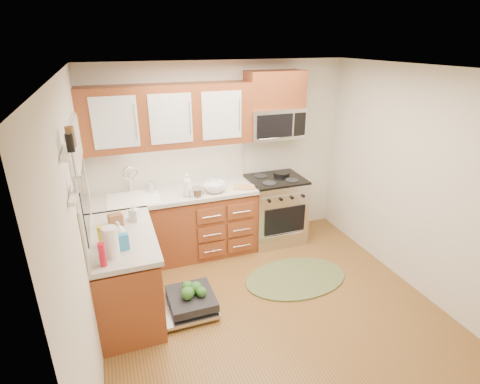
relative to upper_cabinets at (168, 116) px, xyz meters
name	(u,v)px	position (x,y,z in m)	size (l,w,h in m)	color
floor	(272,309)	(0.73, -1.57, -1.88)	(3.50, 3.50, 0.00)	brown
ceiling	(281,70)	(0.73, -1.57, 0.62)	(3.50, 3.50, 0.00)	white
wall_back	(222,156)	(0.73, 0.18, -0.62)	(3.50, 0.04, 2.50)	beige
wall_front	(408,326)	(0.73, -3.33, -0.62)	(3.50, 0.04, 2.50)	beige
wall_left	(82,235)	(-1.02, -1.57, -0.62)	(0.04, 3.50, 2.50)	beige
wall_right	(419,183)	(2.48, -1.57, -0.62)	(0.04, 3.50, 2.50)	beige
base_cabinet_back	(178,227)	(0.00, -0.12, -1.45)	(2.05, 0.60, 0.85)	maroon
base_cabinet_left	(127,277)	(-0.72, -1.05, -1.45)	(0.60, 1.25, 0.85)	maroon
countertop_back	(176,194)	(0.00, -0.14, -0.97)	(2.07, 0.64, 0.05)	beige
countertop_left	(122,237)	(-0.71, -1.05, -0.97)	(0.64, 1.27, 0.05)	beige
backsplash_back	(170,165)	(0.00, 0.16, -0.67)	(2.05, 0.02, 0.57)	beige
backsplash_left	(86,213)	(-1.01, -1.05, -0.67)	(0.02, 1.25, 0.57)	beige
upper_cabinets	(168,116)	(0.00, 0.00, 0.00)	(2.05, 0.35, 0.75)	maroon
cabinet_over_mw	(275,89)	(1.41, 0.00, 0.26)	(0.76, 0.35, 0.47)	maroon
range	(275,209)	(1.41, -0.15, -1.40)	(0.76, 0.64, 0.95)	silver
microwave	(274,123)	(1.41, -0.02, -0.18)	(0.76, 0.38, 0.40)	silver
sink	(134,208)	(-0.52, -0.16, -1.07)	(0.62, 0.50, 0.26)	white
dishwasher	(188,302)	(-0.13, -1.27, -1.77)	(0.70, 0.60, 0.20)	silver
window	(80,180)	(-1.01, -1.07, -0.32)	(0.03, 1.05, 1.05)	white
window_blind	(77,145)	(-0.98, -1.07, 0.00)	(0.02, 0.96, 0.40)	white
shelf_upper	(66,152)	(-0.99, -1.92, 0.17)	(0.04, 0.40, 0.03)	white
shelf_lower	(74,194)	(-0.99, -1.92, -0.12)	(0.04, 0.40, 0.03)	white
rug	(296,278)	(1.24, -1.16, -1.86)	(1.29, 0.84, 0.02)	#556238
skillet	(282,174)	(1.53, -0.06, -0.90)	(0.23, 0.23, 0.04)	black
stock_pot	(197,192)	(0.23, -0.34, -0.90)	(0.18, 0.18, 0.11)	silver
cutting_board	(244,187)	(0.89, -0.27, -0.94)	(0.28, 0.18, 0.02)	#AD7F4F
canister	(152,187)	(-0.27, -0.02, -0.88)	(0.09, 0.09, 0.14)	silver
paper_towel_roll	(111,242)	(-0.82, -1.44, -0.81)	(0.13, 0.13, 0.29)	white
mustard_bottle	(102,237)	(-0.90, -1.23, -0.85)	(0.07, 0.07, 0.21)	yellow
red_bottle	(102,255)	(-0.90, -1.57, -0.84)	(0.06, 0.06, 0.22)	#B40F26
wooden_box	(116,220)	(-0.76, -0.84, -0.88)	(0.14, 0.10, 0.14)	brown
blue_carton	(123,242)	(-0.71, -1.36, -0.87)	(0.10, 0.06, 0.16)	#297EC0
bowl_a	(215,185)	(0.52, -0.12, -0.92)	(0.27, 0.27, 0.07)	#999999
bowl_b	(215,188)	(0.48, -0.27, -0.91)	(0.28, 0.28, 0.09)	#999999
cup	(213,181)	(0.53, -0.01, -0.90)	(0.13, 0.13, 0.10)	#999999
soap_bottle_a	(187,185)	(0.12, -0.29, -0.81)	(0.11, 0.11, 0.29)	#999999
soap_bottle_b	(134,212)	(-0.56, -0.77, -0.85)	(0.09, 0.09, 0.20)	#999999
soap_bottle_c	(118,229)	(-0.74, -1.10, -0.86)	(0.13, 0.13, 0.17)	#999999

